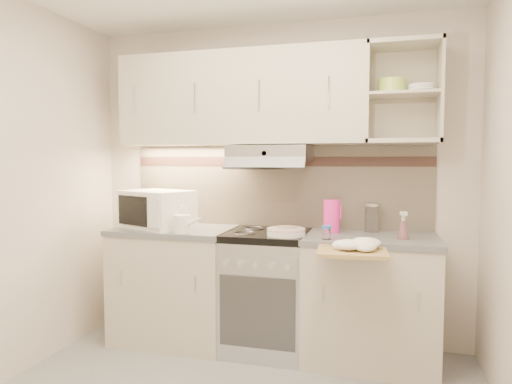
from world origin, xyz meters
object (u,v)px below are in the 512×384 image
at_px(glass_jar, 372,217).
at_px(spray_bottle, 403,228).
at_px(watering_can, 182,223).
at_px(pink_pitcher, 332,216).
at_px(microwave, 157,209).
at_px(plate_stack, 286,232).
at_px(cutting_board, 352,251).
at_px(electric_range, 267,291).

xyz_separation_m(glass_jar, spray_bottle, (0.21, -0.27, -0.03)).
bearing_deg(watering_can, pink_pitcher, 27.73).
bearing_deg(microwave, spray_bottle, 21.48).
relative_size(pink_pitcher, glass_jar, 1.16).
relative_size(microwave, plate_stack, 2.30).
height_order(glass_jar, spray_bottle, glass_jar).
bearing_deg(cutting_board, pink_pitcher, 104.41).
relative_size(spray_bottle, cutting_board, 0.48).
xyz_separation_m(electric_range, plate_stack, (0.17, -0.13, 0.47)).
xyz_separation_m(watering_can, glass_jar, (1.33, 0.42, 0.03)).
bearing_deg(cutting_board, microwave, 160.29).
bearing_deg(plate_stack, glass_jar, 29.78).
distance_m(glass_jar, spray_bottle, 0.34).
height_order(microwave, plate_stack, microwave).
relative_size(plate_stack, cutting_board, 0.65).
xyz_separation_m(microwave, pink_pitcher, (1.35, 0.11, -0.02)).
relative_size(microwave, watering_can, 2.64).
bearing_deg(microwave, pink_pitcher, 27.35).
distance_m(plate_stack, glass_jar, 0.67).
xyz_separation_m(watering_can, cutting_board, (1.23, -0.21, -0.10)).
relative_size(plate_stack, spray_bottle, 1.36).
bearing_deg(cutting_board, spray_bottle, 44.48).
relative_size(watering_can, glass_jar, 1.12).
bearing_deg(cutting_board, electric_range, 141.38).
xyz_separation_m(watering_can, plate_stack, (0.75, 0.09, -0.05)).
height_order(pink_pitcher, cutting_board, pink_pitcher).
xyz_separation_m(electric_range, cutting_board, (0.65, -0.43, 0.42)).
relative_size(watering_can, spray_bottle, 1.19).
relative_size(electric_range, pink_pitcher, 3.69).
height_order(microwave, glass_jar, microwave).
height_order(plate_stack, cutting_board, plate_stack).
height_order(electric_range, glass_jar, glass_jar).
bearing_deg(spray_bottle, plate_stack, 170.98).
distance_m(pink_pitcher, cutting_board, 0.57).
bearing_deg(pink_pitcher, glass_jar, 10.20).
bearing_deg(electric_range, watering_can, -159.18).
xyz_separation_m(pink_pitcher, spray_bottle, (0.49, -0.15, -0.04)).
bearing_deg(microwave, watering_can, -9.99).
distance_m(electric_range, spray_bottle, 1.10).
relative_size(electric_range, microwave, 1.44).
distance_m(plate_stack, cutting_board, 0.57).
distance_m(spray_bottle, cutting_board, 0.49).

